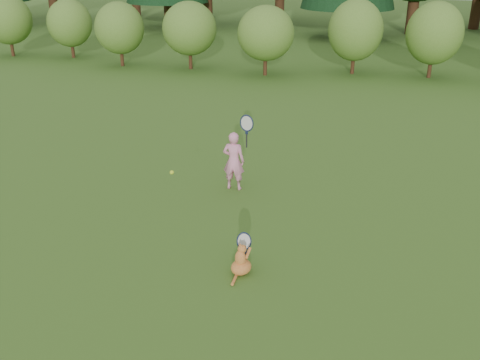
% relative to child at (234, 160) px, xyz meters
% --- Properties ---
extents(ground, '(100.00, 100.00, 0.00)m').
position_rel_child_xyz_m(ground, '(0.21, -1.95, -0.60)').
color(ground, '#2F5217').
rests_on(ground, ground).
extents(shrub_row, '(28.00, 3.00, 2.80)m').
position_rel_child_xyz_m(shrub_row, '(0.21, 11.05, 0.80)').
color(shrub_row, '#487022').
rests_on(shrub_row, ground).
extents(child, '(0.63, 0.32, 1.73)m').
position_rel_child_xyz_m(child, '(0.00, 0.00, 0.00)').
color(child, pink).
rests_on(child, ground).
extents(cat, '(0.47, 0.73, 0.62)m').
position_rel_child_xyz_m(cat, '(0.86, -2.85, -0.36)').
color(cat, '#B85823').
rests_on(cat, ground).
extents(tennis_ball, '(0.07, 0.07, 0.07)m').
position_rel_child_xyz_m(tennis_ball, '(-0.50, -1.94, 0.46)').
color(tennis_ball, '#9FC316').
rests_on(tennis_ball, ground).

